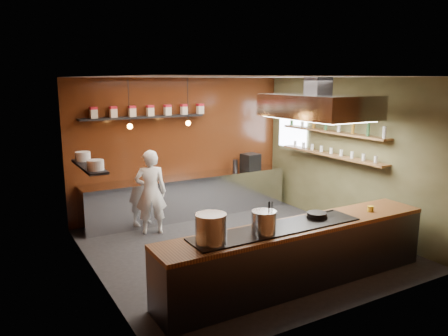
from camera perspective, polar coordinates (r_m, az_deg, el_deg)
floor at (r=7.93m, az=2.19°, el=-10.42°), size 5.00×5.00×0.00m
back_wall at (r=9.68m, az=-5.58°, el=2.77°), size 5.00×0.00×5.00m
left_wall at (r=6.56m, az=-16.61°, el=-1.85°), size 0.00×5.00×5.00m
right_wall at (r=9.06m, az=15.83°, el=1.79°), size 0.00×5.00×5.00m
ceiling at (r=7.36m, az=2.37°, el=11.80°), size 5.00×5.00×0.00m
window_pane at (r=10.22m, az=8.96°, el=5.41°), size 0.00×1.00×1.00m
prep_counter at (r=9.61m, az=-4.65°, el=-3.69°), size 4.60×0.65×0.90m
pass_counter at (r=6.55m, az=9.73°, el=-11.05°), size 4.40×0.72×0.94m
tin_shelf at (r=9.14m, az=-10.48°, el=6.54°), size 2.60×0.26×0.04m
plate_shelf at (r=7.54m, az=-17.20°, el=0.20°), size 0.30×1.40×0.04m
bottle_shelf_upper at (r=9.10m, az=13.92°, el=4.60°), size 0.26×2.80×0.04m
bottle_shelf_lower at (r=9.17m, az=13.78°, el=1.68°), size 0.26×2.80×0.04m
extractor_hood at (r=7.83m, az=12.09°, el=7.92°), size 1.20×2.00×0.72m
pendant_left at (r=8.36m, az=-12.21°, el=5.70°), size 0.10×0.10×0.95m
pendant_right at (r=8.80m, az=-4.70°, el=6.19°), size 0.10×0.10×0.95m
storage_tins at (r=9.18m, az=-9.62°, el=7.42°), size 2.43×0.13×0.22m
plate_stacks at (r=7.52m, az=-17.25°, el=0.95°), size 0.26×1.16×0.16m
bottles at (r=9.08m, az=13.97°, el=5.48°), size 0.06×2.66×0.24m
wine_glasses at (r=9.15m, az=13.81°, el=2.21°), size 0.07×2.37×0.13m
stockpot_large at (r=5.50m, az=-1.72°, el=-7.92°), size 0.44×0.44×0.38m
stockpot_small at (r=5.87m, az=5.21°, el=-7.06°), size 0.40×0.40×0.31m
utensil_crock at (r=6.00m, az=6.03°, el=-7.28°), size 0.17×0.17×0.19m
frying_pan at (r=6.68m, az=12.06°, el=-6.03°), size 0.48×0.31×0.08m
butter_jar at (r=7.26m, az=18.57°, el=-5.07°), size 0.11×0.11×0.09m
espresso_machine at (r=10.16m, az=3.48°, el=0.84°), size 0.41×0.39×0.37m
chef at (r=8.53m, az=-9.54°, el=-3.14°), size 0.70×0.57×1.66m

